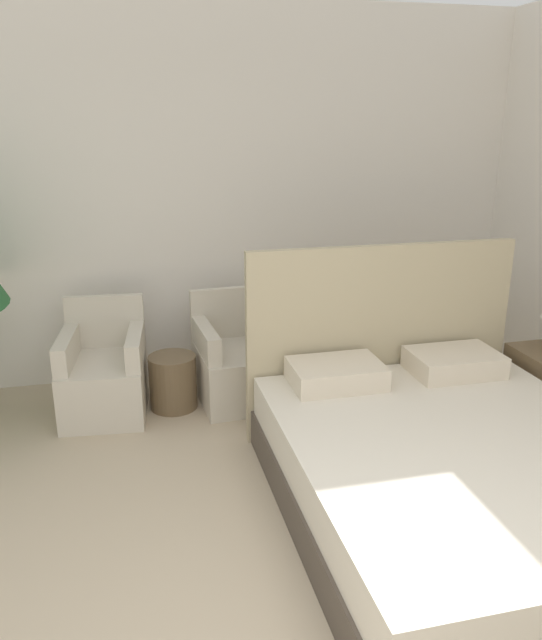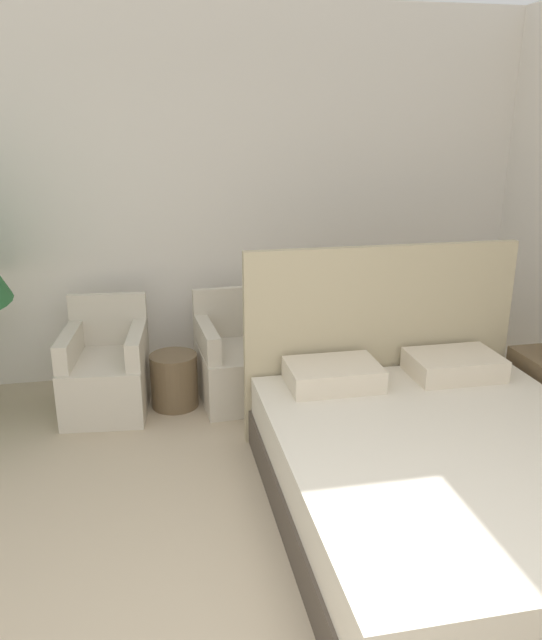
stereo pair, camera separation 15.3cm
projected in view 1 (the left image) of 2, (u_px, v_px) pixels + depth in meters
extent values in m
cube|color=silver|center=(190.00, 198.00, 4.89)|extent=(10.00, 0.06, 2.90)
cube|color=#4C4238|center=(459.00, 503.00, 3.29)|extent=(1.79, 2.17, 0.23)
cube|color=beige|center=(463.00, 463.00, 3.21)|extent=(1.75, 2.13, 0.24)
cube|color=tan|center=(380.00, 340.00, 4.16)|extent=(1.83, 0.06, 1.28)
cube|color=beige|center=(336.00, 374.00, 3.85)|extent=(0.56, 0.39, 0.14)
cube|color=beige|center=(454.00, 362.00, 4.03)|extent=(0.56, 0.39, 0.14)
cube|color=beige|center=(105.00, 387.00, 4.48)|extent=(0.64, 0.73, 0.41)
cube|color=beige|center=(105.00, 321.00, 4.65)|extent=(0.58, 0.12, 0.40)
cube|color=beige|center=(67.00, 349.00, 4.36)|extent=(0.16, 0.61, 0.20)
cube|color=beige|center=(135.00, 346.00, 4.42)|extent=(0.16, 0.61, 0.20)
cube|color=beige|center=(238.00, 375.00, 4.70)|extent=(0.62, 0.71, 0.41)
cube|color=beige|center=(227.00, 313.00, 4.85)|extent=(0.57, 0.10, 0.40)
cube|color=beige|center=(206.00, 340.00, 4.54)|extent=(0.14, 0.61, 0.20)
cube|color=beige|center=(268.00, 334.00, 4.67)|extent=(0.14, 0.61, 0.20)
cylinder|color=brown|center=(173.00, 382.00, 4.58)|extent=(0.35, 0.35, 0.40)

